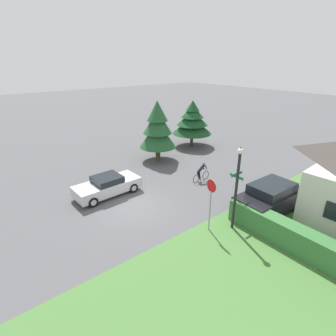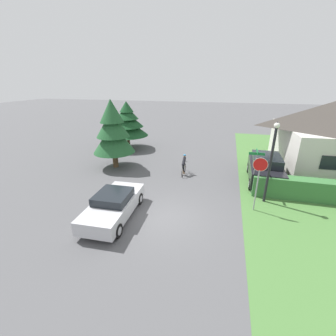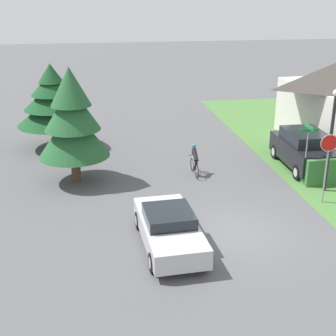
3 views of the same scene
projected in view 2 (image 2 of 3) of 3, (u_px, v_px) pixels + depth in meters
ground_plane at (164, 218)px, 11.67m from camera, size 140.00×140.00×0.00m
sedan_left_lane at (114, 205)px, 11.53m from camera, size 2.08×4.53×1.36m
cyclist at (184, 165)px, 16.89m from camera, size 0.44×1.70×1.51m
parked_suv_right at (265, 169)px, 15.52m from camera, size 2.22×4.62×1.90m
stop_sign at (259, 174)px, 11.59m from camera, size 0.74×0.09×3.03m
street_lamp at (271, 157)px, 12.25m from camera, size 0.30×0.30×4.69m
street_name_sign at (255, 164)px, 13.44m from camera, size 0.90×0.90×2.87m
conifer_tall_near at (113, 130)px, 17.52m from camera, size 3.28×3.28×5.41m
conifer_tall_far at (127, 123)px, 22.77m from camera, size 4.14×4.14×4.81m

